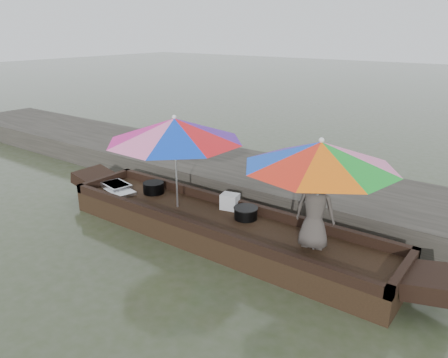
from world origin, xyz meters
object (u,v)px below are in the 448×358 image
Objects in this scene: charcoal_grill at (246,213)px; vendor at (315,210)px; cooking_pot at (154,188)px; umbrella_bow at (176,162)px; tray_scallop at (120,192)px; supply_bag at (230,201)px; tray_crayfish at (116,186)px; boat_hull at (220,230)px; umbrella_stern at (317,196)px.

charcoal_grill is 1.36m from vendor.
umbrella_bow is at bearing -15.70° from cooking_pot.
charcoal_grill reaches higher than tray_scallop.
umbrella_bow reaches higher than supply_bag.
cooking_pot is 0.17× the size of umbrella_bow.
cooking_pot is 0.68× the size of tray_crayfish.
boat_hull is at bearing -72.85° from supply_bag.
tray_scallop is 1.54× the size of charcoal_grill.
boat_hull is at bearing -135.73° from charcoal_grill.
boat_hull is 1.71m from vendor.
charcoal_grill is 1.40m from umbrella_bow.
vendor is (3.23, -0.16, 0.45)m from cooking_pot.
boat_hull is 14.95× the size of cooking_pot.
charcoal_grill is (2.71, 0.31, 0.04)m from tray_crayfish.
umbrella_stern is at bearing -12.24° from charcoal_grill.
umbrella_bow is at bearing -11.25° from vendor.
umbrella_stern is at bearing 2.49° from tray_scallop.
umbrella_bow is (1.26, 0.16, 0.74)m from tray_scallop.
cooking_pot reaches higher than boat_hull.
umbrella_bow reaches higher than charcoal_grill.
umbrella_stern is (2.49, 0.00, 0.00)m from umbrella_bow.
umbrella_bow is 2.49m from umbrella_stern.
cooking_pot is 1.06m from umbrella_bow.
tray_crayfish is 1.54× the size of charcoal_grill.
cooking_pot is 0.62m from tray_scallop.
umbrella_bow is 1.10× the size of umbrella_stern.
supply_bag is at bearing 107.15° from boat_hull.
tray_crayfish is 0.30m from tray_scallop.
umbrella_stern is (3.27, -0.22, 0.68)m from cooking_pot.
vendor is at bearing 3.46° from tray_scallop.
cooking_pot is at bearing 38.85° from tray_scallop.
boat_hull is 15.51× the size of charcoal_grill.
tray_crayfish is 2.33m from supply_bag.
boat_hull is at bearing -10.41° from vendor.
umbrella_stern is at bearing -14.59° from supply_bag.
umbrella_bow and umbrella_stern have the same top height.
umbrella_bow reaches higher than cooking_pot.
boat_hull is 0.48m from charcoal_grill.
tray_crayfish is at bearing -178.98° from umbrella_bow.
vendor is (3.71, 0.22, 0.52)m from tray_scallop.
umbrella_bow reaches higher than boat_hull.
supply_bag is 0.26× the size of vendor.
vendor is 0.24m from umbrella_stern.
tray_scallop is at bearing -27.28° from tray_crayfish.
boat_hull is 0.56m from supply_bag.
tray_scallop is at bearing -141.15° from cooking_pot.
supply_bag is (1.54, 0.23, 0.03)m from cooking_pot.
tray_scallop is (-2.16, -0.16, 0.21)m from boat_hull.
vendor reaches higher than charcoal_grill.
tray_crayfish is at bearing -179.36° from boat_hull.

